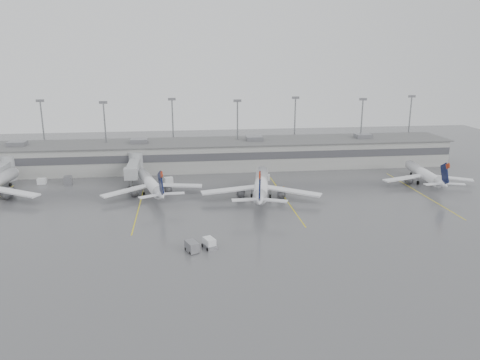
{
  "coord_description": "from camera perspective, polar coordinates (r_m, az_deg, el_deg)",
  "views": [
    {
      "loc": [
        -6.79,
        -83.12,
        34.68
      ],
      "look_at": [
        6.37,
        24.0,
        5.0
      ],
      "focal_mm": 35.0,
      "sensor_mm": 36.0,
      "label": 1
    }
  ],
  "objects": [
    {
      "name": "stand_markings",
      "position": [
        112.8,
        -3.22,
        -2.55
      ],
      "size": [
        105.25,
        40.0,
        0.01
      ],
      "color": "yellow",
      "rests_on": "ground"
    },
    {
      "name": "jet_far_right",
      "position": [
        135.8,
        21.63,
        0.67
      ],
      "size": [
        24.29,
        27.34,
        8.85
      ],
      "rotation": [
        0.0,
        0.0,
        -0.1
      ],
      "color": "white",
      "rests_on": "ground"
    },
    {
      "name": "light_masts",
      "position": [
        148.76,
        -4.33,
        6.57
      ],
      "size": [
        142.4,
        8.0,
        20.6
      ],
      "color": "gray",
      "rests_on": "ground"
    },
    {
      "name": "cone_d",
      "position": [
        136.08,
        17.84,
        0.0
      ],
      "size": [
        0.43,
        0.43,
        0.68
      ],
      "primitive_type": "cone",
      "color": "orange",
      "rests_on": "ground"
    },
    {
      "name": "terminal",
      "position": [
        144.52,
        -4.16,
        3.15
      ],
      "size": [
        152.0,
        17.0,
        9.45
      ],
      "color": "#9B9B97",
      "rests_on": "ground"
    },
    {
      "name": "gse_uld_c",
      "position": [
        130.53,
        3.14,
        0.31
      ],
      "size": [
        2.37,
        1.67,
        1.61
      ],
      "primitive_type": "cube",
      "rotation": [
        0.0,
        0.0,
        -0.07
      ],
      "color": "white",
      "rests_on": "ground"
    },
    {
      "name": "jet_mid_left",
      "position": [
        118.79,
        -10.81,
        -0.44
      ],
      "size": [
        24.55,
        27.88,
        9.22
      ],
      "rotation": [
        0.0,
        0.0,
        0.26
      ],
      "color": "white",
      "rests_on": "ground"
    },
    {
      "name": "ground",
      "position": [
        90.32,
        -2.17,
        -7.22
      ],
      "size": [
        260.0,
        260.0,
        0.0
      ],
      "primitive_type": "plane",
      "color": "#525255",
      "rests_on": "ground"
    },
    {
      "name": "gse_uld_a",
      "position": [
        137.61,
        -23.01,
        -0.14
      ],
      "size": [
        2.24,
        1.52,
        1.56
      ],
      "primitive_type": "cube",
      "rotation": [
        0.0,
        0.0,
        -0.02
      ],
      "color": "white",
      "rests_on": "ground"
    },
    {
      "name": "jet_bridge_left",
      "position": [
        141.14,
        -27.0,
        1.07
      ],
      "size": [
        4.0,
        17.2,
        7.0
      ],
      "color": "#9A9C9F",
      "rests_on": "ground"
    },
    {
      "name": "jet_mid_right",
      "position": [
        113.94,
        2.59,
        -0.63
      ],
      "size": [
        28.71,
        32.47,
        10.6
      ],
      "rotation": [
        0.0,
        0.0,
        -0.19
      ],
      "color": "white",
      "rests_on": "ground"
    },
    {
      "name": "cone_c",
      "position": [
        123.52,
        5.35,
        -0.85
      ],
      "size": [
        0.38,
        0.38,
        0.6
      ],
      "primitive_type": "cone",
      "color": "orange",
      "rests_on": "ground"
    },
    {
      "name": "baggage_tug",
      "position": [
        86.27,
        -3.76,
        -7.82
      ],
      "size": [
        2.86,
        3.47,
        1.93
      ],
      "rotation": [
        0.0,
        0.0,
        0.39
      ],
      "color": "white",
      "rests_on": "ground"
    },
    {
      "name": "baggage_cart",
      "position": [
        84.98,
        -5.89,
        -8.06
      ],
      "size": [
        2.7,
        3.39,
        1.91
      ],
      "rotation": [
        0.0,
        0.0,
        0.39
      ],
      "color": "slate",
      "rests_on": "ground"
    },
    {
      "name": "cone_b",
      "position": [
        120.37,
        -16.07,
        -1.84
      ],
      "size": [
        0.38,
        0.38,
        0.6
      ],
      "primitive_type": "cone",
      "color": "orange",
      "rests_on": "ground"
    },
    {
      "name": "jet_bridge_right",
      "position": [
        133.18,
        -12.72,
        1.62
      ],
      "size": [
        4.0,
        17.2,
        7.0
      ],
      "color": "#9A9C9F",
      "rests_on": "ground"
    },
    {
      "name": "gse_loader",
      "position": [
        134.95,
        -20.23,
        -0.03
      ],
      "size": [
        2.46,
        3.53,
        2.06
      ],
      "primitive_type": "cube",
      "rotation": [
        0.0,
        0.0,
        0.13
      ],
      "color": "slate",
      "rests_on": "ground"
    },
    {
      "name": "gse_uld_b",
      "position": [
        129.23,
        -8.69,
        -0.01
      ],
      "size": [
        2.52,
        2.02,
        1.56
      ],
      "primitive_type": "cube",
      "rotation": [
        0.0,
        0.0,
        0.28
      ],
      "color": "white",
      "rests_on": "ground"
    }
  ]
}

